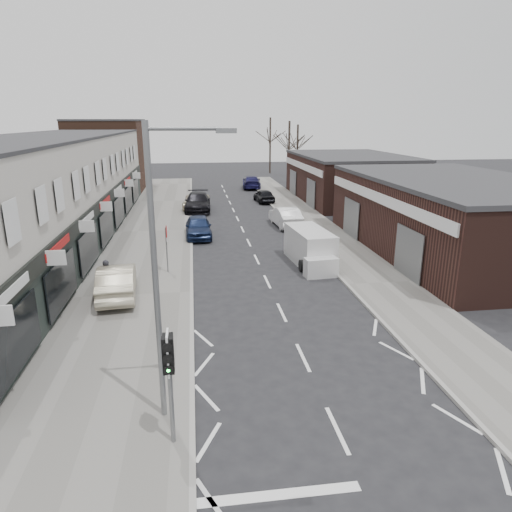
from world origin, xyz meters
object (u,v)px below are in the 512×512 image
object	(u,v)px
pedestrian	(107,278)
parked_car_left_b	(198,202)
white_van	(310,248)
parked_car_right_c	(252,182)
traffic_light	(169,363)
sedan_on_pavement	(117,281)
parked_car_left_a	(198,227)
parked_car_right_a	(285,217)
parked_car_left_c	(197,202)
parked_car_right_b	(264,196)
street_lamp	(161,262)
warning_sign	(167,235)

from	to	relation	value
pedestrian	parked_car_left_b	bearing A→B (deg)	-95.64
white_van	parked_car_left_b	distance (m)	18.31
white_van	pedestrian	bearing A→B (deg)	-165.40
parked_car_left_b	parked_car_right_c	distance (m)	15.48
traffic_light	sedan_on_pavement	world-z (taller)	traffic_light
traffic_light	parked_car_left_a	world-z (taller)	traffic_light
parked_car_right_a	parked_car_right_c	bearing A→B (deg)	-94.03
parked_car_left_c	traffic_light	bearing A→B (deg)	-87.41
sedan_on_pavement	white_van	bearing A→B (deg)	-164.17
parked_car_left_c	pedestrian	bearing A→B (deg)	-97.05
pedestrian	parked_car_right_a	world-z (taller)	pedestrian
white_van	pedestrian	xyz separation A→B (m)	(-10.82, -3.89, 0.04)
pedestrian	parked_car_right_b	xyz separation A→B (m)	(11.34, 24.88, -0.32)
parked_car_right_a	street_lamp	bearing A→B (deg)	67.06
street_lamp	warning_sign	world-z (taller)	street_lamp
parked_car_right_b	parked_car_left_c	bearing A→B (deg)	17.25
traffic_light	pedestrian	size ratio (longest dim) A/B	1.77
parked_car_left_a	parked_car_right_a	distance (m)	7.37
warning_sign	sedan_on_pavement	distance (m)	4.19
white_van	street_lamp	bearing A→B (deg)	-124.13
warning_sign	parked_car_left_b	bearing A→B (deg)	84.11
sedan_on_pavement	parked_car_left_a	size ratio (longest dim) A/B	1.04
street_lamp	parked_car_left_b	world-z (taller)	street_lamp
warning_sign	parked_car_right_c	xyz separation A→B (m)	(8.66, 31.86, -1.44)
pedestrian	parked_car_right_c	world-z (taller)	pedestrian
white_van	parked_car_right_b	distance (m)	21.00
sedan_on_pavement	parked_car_left_c	bearing A→B (deg)	-105.82
white_van	parked_car_right_c	xyz separation A→B (m)	(0.52, 31.09, -0.19)
parked_car_left_a	sedan_on_pavement	bearing A→B (deg)	-110.16
parked_car_right_b	traffic_light	bearing A→B (deg)	72.50
white_van	parked_car_right_b	xyz separation A→B (m)	(0.52, 20.99, -0.28)
street_lamp	parked_car_right_a	bearing A→B (deg)	71.09
warning_sign	parked_car_left_a	distance (m)	8.35
traffic_light	parked_car_right_b	world-z (taller)	traffic_light
parked_car_right_b	parked_car_right_a	bearing A→B (deg)	84.95
sedan_on_pavement	parked_car_left_c	xyz separation A→B (m)	(3.96, 22.25, -0.18)
parked_car_left_b	parked_car_right_a	xyz separation A→B (m)	(6.81, -7.33, -0.05)
warning_sign	parked_car_left_b	distance (m)	18.11
street_lamp	sedan_on_pavement	bearing A→B (deg)	106.67
warning_sign	pedestrian	bearing A→B (deg)	-130.61
warning_sign	parked_car_left_b	size ratio (longest dim) A/B	0.48
street_lamp	parked_car_left_a	bearing A→B (deg)	86.91
parked_car_right_b	parked_car_right_c	xyz separation A→B (m)	(0.00, 10.10, 0.09)
warning_sign	parked_car_left_a	xyz separation A→B (m)	(1.76, 8.04, -1.44)
parked_car_left_a	warning_sign	bearing A→B (deg)	-103.26
warning_sign	parked_car_left_c	world-z (taller)	warning_sign
warning_sign	parked_car_right_c	size ratio (longest dim) A/B	0.51
traffic_light	street_lamp	bearing A→B (deg)	95.88
parked_car_right_a	pedestrian	bearing A→B (deg)	46.46
parked_car_left_c	parked_car_right_a	world-z (taller)	parked_car_right_a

